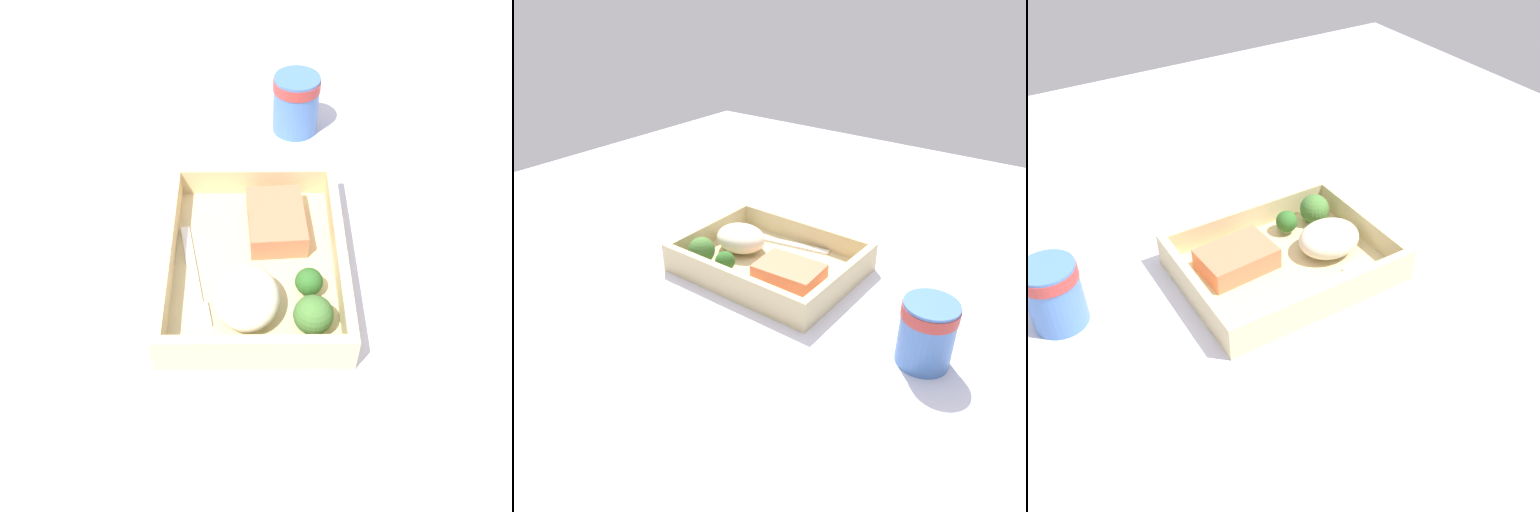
# 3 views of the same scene
# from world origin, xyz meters

# --- Properties ---
(ground_plane) EXTENTS (1.60, 1.60, 0.02)m
(ground_plane) POSITION_xyz_m (0.00, 0.00, -0.01)
(ground_plane) COLOR silver
(takeout_tray) EXTENTS (0.28, 0.22, 0.01)m
(takeout_tray) POSITION_xyz_m (0.00, 0.00, 0.01)
(takeout_tray) COLOR #CBB986
(takeout_tray) RESTS_ON ground_plane
(tray_rim) EXTENTS (0.28, 0.22, 0.04)m
(tray_rim) POSITION_xyz_m (0.00, 0.00, 0.03)
(tray_rim) COLOR #CBB986
(tray_rim) RESTS_ON takeout_tray
(salmon_fillet) EXTENTS (0.11, 0.08, 0.03)m
(salmon_fillet) POSITION_xyz_m (-0.06, 0.03, 0.03)
(salmon_fillet) COLOR #E6724E
(salmon_fillet) RESTS_ON takeout_tray
(mashed_potatoes) EXTENTS (0.09, 0.07, 0.05)m
(mashed_potatoes) POSITION_xyz_m (0.07, -0.01, 0.04)
(mashed_potatoes) COLOR beige
(mashed_potatoes) RESTS_ON takeout_tray
(broccoli_floret_1) EXTENTS (0.04, 0.04, 0.05)m
(broccoli_floret_1) POSITION_xyz_m (0.09, 0.06, 0.03)
(broccoli_floret_1) COLOR #89AC5A
(broccoli_floret_1) RESTS_ON takeout_tray
(broccoli_floret_2) EXTENTS (0.03, 0.03, 0.04)m
(broccoli_floret_2) POSITION_xyz_m (0.04, 0.06, 0.03)
(broccoli_floret_2) COLOR #77975D
(broccoli_floret_2) RESTS_ON takeout_tray
(fork) EXTENTS (0.16, 0.05, 0.00)m
(fork) POSITION_xyz_m (0.03, -0.07, 0.01)
(fork) COLOR white
(fork) RESTS_ON takeout_tray
(paper_cup) EXTENTS (0.07, 0.07, 0.09)m
(paper_cup) POSITION_xyz_m (-0.29, 0.06, 0.05)
(paper_cup) COLOR #4771B5
(paper_cup) RESTS_ON ground_plane
(receipt_slip) EXTENTS (0.09, 0.14, 0.00)m
(receipt_slip) POSITION_xyz_m (0.22, 0.10, 0.00)
(receipt_slip) COLOR white
(receipt_slip) RESTS_ON ground_plane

